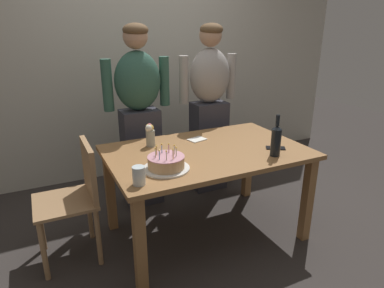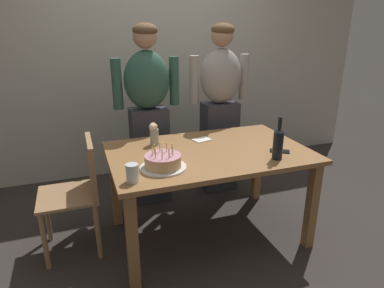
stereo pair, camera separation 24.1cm
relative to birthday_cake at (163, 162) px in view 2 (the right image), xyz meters
name	(u,v)px [view 2 (the right image)]	position (x,y,z in m)	size (l,w,h in m)	color
ground_plane	(207,233)	(0.41, 0.21, -0.78)	(10.00, 10.00, 0.00)	#332D2B
back_wall	(157,57)	(0.41, 1.76, 0.52)	(5.20, 0.10, 2.60)	beige
dining_table	(209,162)	(0.41, 0.21, -0.14)	(1.50, 0.96, 0.74)	olive
birthday_cake	(163,162)	(0.00, 0.00, 0.00)	(0.31, 0.31, 0.16)	white
water_glass_near	(132,173)	(-0.23, -0.14, 0.01)	(0.08, 0.08, 0.12)	silver
wine_bottle	(278,143)	(0.81, -0.11, 0.08)	(0.07, 0.07, 0.31)	black
cell_phone	(280,151)	(0.91, 0.00, -0.04)	(0.14, 0.07, 0.01)	black
napkin_stack	(202,140)	(0.45, 0.45, -0.04)	(0.14, 0.11, 0.01)	white
flower_vase	(154,132)	(0.05, 0.48, 0.06)	(0.08, 0.08, 0.18)	#999E93
person_man_bearded	(148,114)	(0.12, 0.95, 0.09)	(0.61, 0.27, 1.66)	#33333D
person_woman_cardigan	(220,108)	(0.83, 0.95, 0.09)	(0.61, 0.27, 1.66)	#33333D
dining_chair	(80,187)	(-0.54, 0.37, -0.27)	(0.42, 0.42, 0.87)	#A37A51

